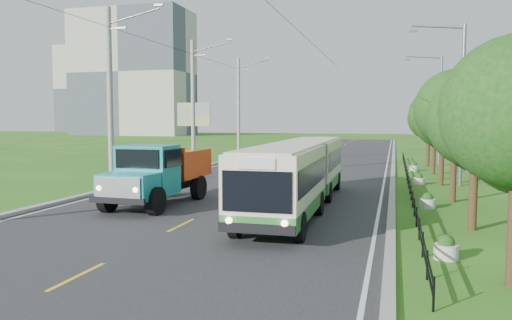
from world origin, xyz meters
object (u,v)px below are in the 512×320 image
at_px(tree_second, 477,126).
at_px(streetlight_far, 438,106).
at_px(tree_fifth, 435,118).
at_px(billboard_right, 475,95).
at_px(tree_third, 456,114).
at_px(streetlight_mid, 459,99).
at_px(tree_fourth, 443,122).
at_px(planter_mid, 419,180).
at_px(pole_far, 239,106).
at_px(planter_front, 446,249).
at_px(tree_back, 429,121).
at_px(dump_truck, 158,171).
at_px(pole_mid, 193,103).
at_px(billboard_left, 194,118).
at_px(planter_far, 414,167).
at_px(bus, 299,170).
at_px(planter_near, 427,202).
at_px(pole_near, 111,96).

height_order(tree_second, streetlight_far, streetlight_far).
height_order(tree_fifth, streetlight_far, streetlight_far).
bearing_deg(billboard_right, tree_third, -101.64).
bearing_deg(streetlight_mid, billboard_right, 74.56).
relative_size(tree_fourth, planter_mid, 8.06).
bearing_deg(pole_far, planter_front, -64.28).
xyz_separation_m(tree_fourth, planter_front, (-1.26, -16.14, -3.30)).
xyz_separation_m(tree_back, streetlight_far, (0.79, 1.86, 1.25)).
distance_m(tree_second, tree_third, 6.02).
height_order(tree_back, dump_truck, tree_back).
bearing_deg(pole_mid, billboard_left, 112.42).
bearing_deg(pole_mid, pole_far, 90.00).
height_order(planter_far, bus, bus).
bearing_deg(pole_mid, planter_mid, -22.54).
relative_size(tree_third, billboard_left, 1.15).
bearing_deg(planter_near, pole_far, 121.99).
relative_size(tree_third, planter_near, 8.96).
bearing_deg(dump_truck, tree_back, 62.46).
distance_m(billboard_left, dump_truck, 21.53).
bearing_deg(tree_back, streetlight_mid, -86.30).
distance_m(tree_second, streetlight_far, 25.91).
height_order(streetlight_far, planter_far, streetlight_far).
height_order(pole_mid, planter_far, pole_mid).
bearing_deg(tree_second, planter_near, 108.03).
bearing_deg(pole_mid, billboard_right, -2.78).
relative_size(tree_fifth, planter_mid, 8.66).
xyz_separation_m(pole_near, tree_fifth, (18.12, 11.14, -1.24)).
bearing_deg(streetlight_far, pole_near, -134.86).
bearing_deg(tree_fifth, billboard_right, -3.30).
xyz_separation_m(tree_third, planter_front, (-1.26, -10.14, -3.70)).
bearing_deg(pole_mid, tree_fifth, -2.71).
relative_size(pole_far, planter_front, 14.93).
xyz_separation_m(pole_far, streetlight_mid, (18.90, -19.00, -0.19)).
distance_m(planter_mid, billboard_left, 20.99).
distance_m(streetlight_mid, planter_far, 9.46).
relative_size(tree_fifth, streetlight_mid, 0.64).
xyz_separation_m(pole_far, planter_near, (16.86, -27.00, -4.81)).
distance_m(tree_second, streetlight_mid, 11.97).
xyz_separation_m(tree_second, planter_near, (-1.26, 3.86, -3.23)).
relative_size(planter_far, billboard_right, 0.09).
xyz_separation_m(pole_near, tree_third, (18.12, -0.86, -1.11)).
distance_m(tree_back, dump_truck, 25.82).
distance_m(planter_mid, billboard_right, 8.68).
height_order(tree_second, tree_back, tree_back).
height_order(pole_mid, billboard_left, pole_mid).
xyz_separation_m(tree_fifth, streetlight_far, (0.79, 7.86, 1.05)).
bearing_deg(tree_fourth, dump_truck, -140.34).
bearing_deg(tree_fourth, bus, -123.99).
height_order(tree_back, billboard_right, billboard_right).
bearing_deg(planter_far, streetlight_mid, -75.68).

